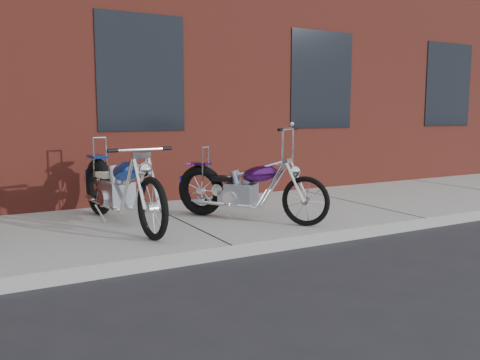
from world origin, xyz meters
TOP-DOWN VIEW (x-y plane):
  - ground at (0.00, 0.00)m, footprint 120.00×120.00m
  - sidewalk at (0.00, 1.50)m, footprint 22.00×3.00m
  - building_brick at (0.00, 8.00)m, footprint 22.00×10.00m
  - chopper_purple at (0.80, 1.09)m, footprint 1.34×1.89m
  - chopper_blue at (-0.77, 1.58)m, footprint 0.61×2.52m

SIDE VIEW (x-z plane):
  - ground at x=0.00m, z-range 0.00..0.00m
  - sidewalk at x=0.00m, z-range 0.00..0.15m
  - chopper_purple at x=0.80m, z-range -0.07..1.17m
  - chopper_blue at x=-0.77m, z-range 0.06..1.15m
  - building_brick at x=0.00m, z-range 0.00..8.00m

